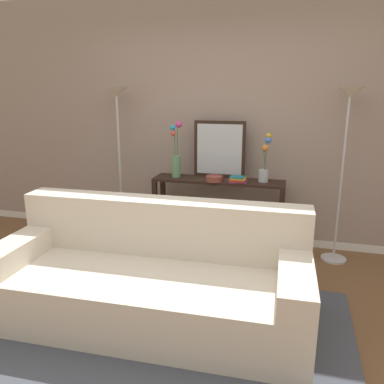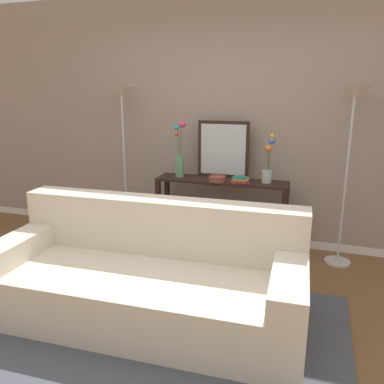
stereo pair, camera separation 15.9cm
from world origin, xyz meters
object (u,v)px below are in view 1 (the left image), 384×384
object	(u,v)px
couch	(152,280)
vase_tall_flowers	(176,157)
console_table	(218,201)
vase_short_flowers	(265,163)
book_stack	(238,180)
fruit_bowl	(214,178)
book_row_under_console	(185,239)
wall_mirror	(219,149)
floor_lamp_left	(118,122)
floor_lamp_right	(347,127)

from	to	relation	value
couch	vase_tall_flowers	bearing A→B (deg)	99.97
console_table	vase_tall_flowers	xyz separation A→B (m)	(-0.48, 0.00, 0.47)
vase_short_flowers	couch	bearing A→B (deg)	-115.43
vase_short_flowers	book_stack	size ratio (longest dim) A/B	2.63
fruit_bowl	book_row_under_console	world-z (taller)	fruit_bowl
console_table	couch	bearing A→B (deg)	-98.48
fruit_bowl	wall_mirror	bearing A→B (deg)	89.30
wall_mirror	vase_short_flowers	distance (m)	0.53
vase_tall_flowers	fruit_bowl	xyz separation A→B (m)	(0.46, -0.10, -0.20)
console_table	vase_short_flowers	bearing A→B (deg)	2.11
console_table	book_stack	size ratio (longest dim) A/B	7.31
floor_lamp_left	fruit_bowl	bearing A→B (deg)	-4.35
vase_short_flowers	book_stack	bearing A→B (deg)	-157.64
floor_lamp_right	fruit_bowl	xyz separation A→B (m)	(-1.28, -0.09, -0.57)
floor_lamp_right	book_stack	size ratio (longest dim) A/B	9.05
vase_tall_flowers	vase_short_flowers	world-z (taller)	vase_tall_flowers
floor_lamp_left	fruit_bowl	world-z (taller)	floor_lamp_left
vase_short_flowers	book_stack	xyz separation A→B (m)	(-0.26, -0.11, -0.17)
book_stack	console_table	bearing A→B (deg)	158.29
floor_lamp_right	book_stack	distance (m)	1.18
vase_tall_flowers	book_stack	size ratio (longest dim) A/B	3.16
book_stack	book_row_under_console	bearing A→B (deg)	171.59
vase_short_flowers	floor_lamp_left	bearing A→B (deg)	-179.22
fruit_bowl	book_stack	world-z (taller)	book_stack
floor_lamp_left	wall_mirror	bearing A→B (deg)	6.66
floor_lamp_left	book_row_under_console	size ratio (longest dim) A/B	4.31
fruit_bowl	vase_short_flowers	bearing A→B (deg)	11.96
vase_short_flowers	fruit_bowl	size ratio (longest dim) A/B	2.82
couch	console_table	xyz separation A→B (m)	(0.22, 1.48, 0.24)
couch	wall_mirror	distance (m)	1.80
floor_lamp_left	floor_lamp_right	xyz separation A→B (m)	(2.42, 0.00, 0.00)
couch	floor_lamp_left	distance (m)	2.06
floor_lamp_left	book_row_under_console	xyz separation A→B (m)	(0.78, 0.00, -1.33)
floor_lamp_left	floor_lamp_right	size ratio (longest dim) A/B	1.00
vase_tall_flowers	book_stack	world-z (taller)	vase_tall_flowers
fruit_bowl	book_stack	size ratio (longest dim) A/B	0.93
wall_mirror	book_row_under_console	size ratio (longest dim) A/B	1.51
vase_tall_flowers	book_row_under_console	bearing A→B (deg)	-2.52
console_table	vase_tall_flowers	world-z (taller)	vase_tall_flowers
couch	floor_lamp_left	bearing A→B (deg)	122.62
wall_mirror	book_row_under_console	bearing A→B (deg)	-160.42
console_table	vase_tall_flowers	size ratio (longest dim) A/B	2.31
couch	vase_short_flowers	world-z (taller)	vase_short_flowers
wall_mirror	vase_short_flowers	size ratio (longest dim) A/B	1.21
console_table	floor_lamp_right	bearing A→B (deg)	-0.20
floor_lamp_right	console_table	bearing A→B (deg)	179.80
floor_lamp_right	wall_mirror	distance (m)	1.32
floor_lamp_right	book_row_under_console	world-z (taller)	floor_lamp_right
floor_lamp_left	vase_short_flowers	world-z (taller)	floor_lamp_left
book_row_under_console	vase_tall_flowers	bearing A→B (deg)	177.48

